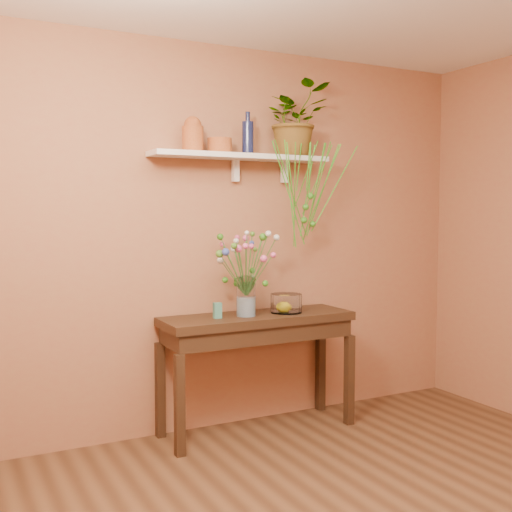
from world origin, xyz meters
The scene contains 13 objects.
room centered at (0.00, 0.00, 1.35)m, with size 4.04×4.04×2.70m.
sideboard centered at (0.12, 1.76, 0.70)m, with size 1.36×0.44×0.82m.
wall_shelf centered at (0.06, 1.87, 1.92)m, with size 1.30×0.24×0.19m.
terracotta_jug centered at (-0.30, 1.89, 2.05)m, with size 0.17×0.17×0.24m.
terracotta_pot centered at (-0.11, 1.88, 1.99)m, with size 0.17×0.17×0.10m, color #A4542F.
blue_bottle centered at (0.09, 1.85, 2.06)m, with size 0.09×0.09×0.29m.
spider_plant centered at (0.48, 1.87, 2.20)m, with size 0.47×0.41×0.52m, color #34791B.
plant_fronds centered at (0.51, 1.73, 1.64)m, with size 0.74×0.33×0.74m.
glass_vase centered at (0.02, 1.74, 0.94)m, with size 0.13×0.13×0.27m.
bouquet centered at (0.00, 1.74, 1.24)m, with size 0.48×0.41×0.45m.
glass_bowl centered at (0.34, 1.74, 0.89)m, with size 0.22×0.22×0.13m.
lemon centered at (0.32, 1.73, 0.87)m, with size 0.08×0.08×0.08m, color #FFF32E.
carton centered at (-0.19, 1.75, 0.88)m, with size 0.05×0.04×0.11m, color #336F7C.
Camera 1 is at (-1.86, -2.07, 1.54)m, focal length 43.93 mm.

